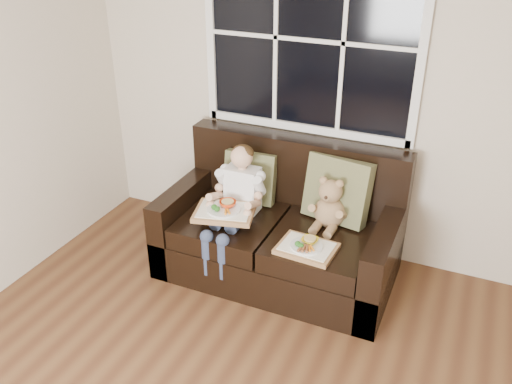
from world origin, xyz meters
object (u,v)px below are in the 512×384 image
at_px(child, 237,195).
at_px(tray_left, 225,211).
at_px(teddy_bear, 330,207).
at_px(tray_right, 307,247).
at_px(loveseat, 281,234).

xyz_separation_m(child, tray_left, (-0.02, -0.16, -0.06)).
relative_size(teddy_bear, tray_right, 0.99).
distance_m(loveseat, teddy_bear, 0.46).
distance_m(teddy_bear, tray_left, 0.74).
distance_m(child, teddy_bear, 0.67).
bearing_deg(child, teddy_bear, 12.77).
height_order(loveseat, tray_right, loveseat).
xyz_separation_m(teddy_bear, tray_left, (-0.68, -0.31, -0.03)).
relative_size(loveseat, tray_left, 3.54).
height_order(child, tray_right, child).
height_order(teddy_bear, tray_right, teddy_bear).
distance_m(loveseat, tray_left, 0.50).
relative_size(child, teddy_bear, 2.07).
height_order(child, teddy_bear, child).
bearing_deg(loveseat, teddy_bear, 5.18).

